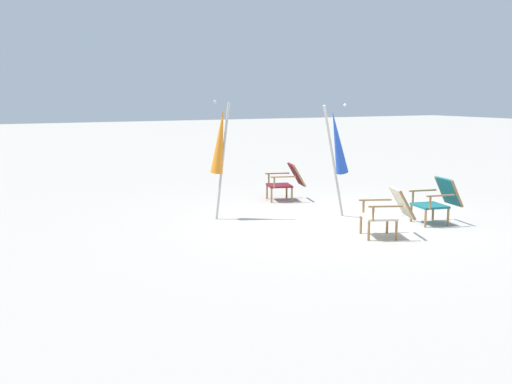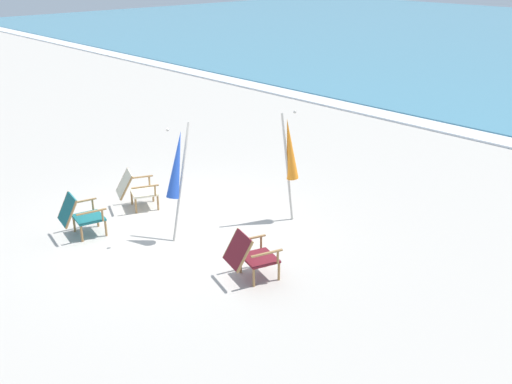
% 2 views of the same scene
% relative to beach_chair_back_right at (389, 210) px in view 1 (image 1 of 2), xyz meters
% --- Properties ---
extents(ground_plane, '(80.00, 80.00, 0.00)m').
position_rel_beach_chair_back_right_xyz_m(ground_plane, '(1.27, 0.10, -0.42)').
color(ground_plane, '#B2AAA0').
extents(beach_chair_back_right, '(0.82, 0.92, 0.78)m').
position_rel_beach_chair_back_right_xyz_m(beach_chair_back_right, '(0.00, 0.00, 0.00)').
color(beach_chair_back_right, beige).
rests_on(beach_chair_back_right, ground).
extents(beach_chair_mid_center, '(0.71, 0.83, 0.79)m').
position_rel_beach_chair_back_right_xyz_m(beach_chair_mid_center, '(0.40, -1.40, 0.00)').
color(beach_chair_mid_center, '#196066').
rests_on(beach_chair_mid_center, ground).
extents(beach_chair_front_left, '(0.76, 0.89, 0.78)m').
position_rel_beach_chair_back_right_xyz_m(beach_chair_front_left, '(3.57, -0.22, -0.00)').
color(beach_chair_front_left, maroon).
rests_on(beach_chair_front_left, ground).
extents(umbrella_furled_orange, '(0.35, 0.41, 2.12)m').
position_rel_beach_chair_back_right_xyz_m(umbrella_furled_orange, '(2.43, 1.81, 0.96)').
color(umbrella_furled_orange, '#B7B2A8').
rests_on(umbrella_furled_orange, ground).
extents(umbrella_furled_blue, '(0.35, 0.67, 2.06)m').
position_rel_beach_chair_back_right_xyz_m(umbrella_furled_blue, '(1.64, -0.13, 0.92)').
color(umbrella_furled_blue, '#B7B2A8').
rests_on(umbrella_furled_blue, ground).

